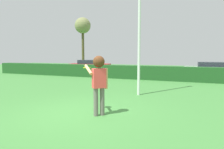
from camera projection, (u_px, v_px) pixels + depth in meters
ground_plane at (82, 113)px, 6.51m from camera, size 60.00×60.00×0.00m
person at (99, 77)px, 6.20m from camera, size 0.83×0.49×1.79m
frisbee at (87, 68)px, 6.66m from camera, size 0.25×0.26×0.05m
lamppost at (140, 6)px, 9.11m from camera, size 0.24×0.24×7.20m
hedge_row at (150, 73)px, 15.18m from camera, size 28.75×0.90×0.99m
parked_car_red at (90, 65)px, 22.06m from camera, size 4.46×2.51×1.25m
parked_car_white at (213, 69)px, 16.07m from camera, size 4.28×1.99×1.25m
willow_tree at (83, 27)px, 25.92m from camera, size 1.96×1.96×6.37m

